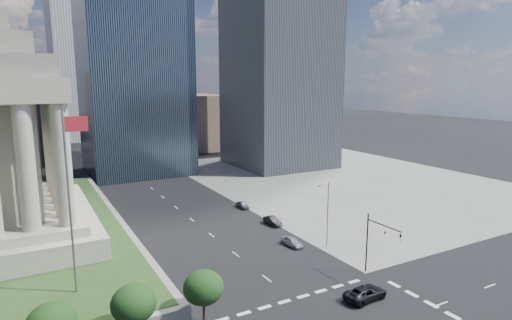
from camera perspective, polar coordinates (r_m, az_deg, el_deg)
ground at (r=128.91m, az=-16.81°, el=-1.16°), size 500.00×500.00×0.00m
sidewalk_ne at (r=113.13m, az=11.39°, el=-2.47°), size 68.00×90.00×0.03m
flagpole at (r=49.40m, az=-23.51°, el=-4.06°), size 2.52×0.24×20.00m
midrise_glass at (r=122.20m, az=-16.11°, el=12.43°), size 26.00×26.00×60.00m
building_filler_ne at (r=165.02m, az=-8.32°, el=5.12°), size 20.00×30.00×20.00m
building_filler_nw at (r=154.29m, az=-30.51°, el=4.94°), size 24.00×30.00×28.00m
traffic_signal_ne at (r=57.05m, az=15.88°, el=-9.97°), size 0.30×5.74×8.00m
street_lamp_north at (r=65.43m, az=9.42°, el=-6.70°), size 2.13×0.22×10.00m
pickup_truck at (r=53.08m, az=14.41°, el=-16.79°), size 5.62×2.90×1.52m
parked_sedan_near at (r=66.71m, az=4.83°, el=-10.77°), size 4.18×1.98×1.38m
parked_sedan_mid at (r=75.84m, az=2.23°, el=-8.10°), size 4.27×1.59×1.39m
parked_sedan_far at (r=85.46m, az=-1.79°, el=-6.00°), size 1.63×3.82×1.29m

